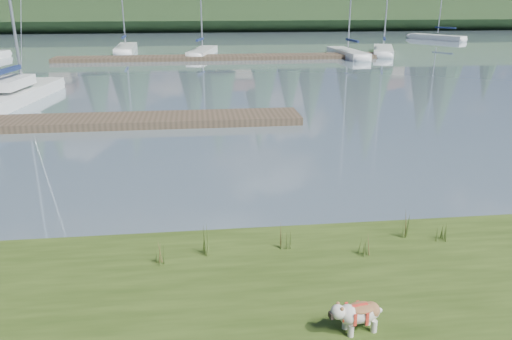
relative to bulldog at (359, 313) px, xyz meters
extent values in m
plane|color=gray|center=(-2.05, 34.93, -0.64)|extent=(200.00, 200.00, 0.00)
cube|color=#1D3118|center=(-2.05, 77.93, 1.86)|extent=(200.00, 20.00, 5.00)
cylinder|color=silver|center=(-0.14, -0.11, -0.20)|extent=(0.08, 0.08, 0.18)
cylinder|color=silver|center=(-0.17, 0.06, -0.20)|extent=(0.08, 0.08, 0.18)
cylinder|color=silver|center=(0.21, -0.05, -0.20)|extent=(0.08, 0.08, 0.18)
cylinder|color=silver|center=(0.18, 0.12, -0.20)|extent=(0.08, 0.08, 0.18)
ellipsoid|color=silver|center=(0.03, 0.01, -0.02)|extent=(0.62, 0.38, 0.27)
ellipsoid|color=#996339|center=(0.03, 0.01, 0.07)|extent=(0.45, 0.34, 0.10)
ellipsoid|color=silver|center=(-0.32, -0.05, 0.07)|extent=(0.24, 0.24, 0.20)
cube|color=black|center=(-0.40, -0.07, 0.04)|extent=(0.08, 0.11, 0.08)
cube|color=white|center=(-10.65, 19.24, -0.42)|extent=(2.64, 7.58, 0.70)
ellipsoid|color=white|center=(-10.16, 22.92, -0.42)|extent=(1.87, 2.22, 0.70)
cube|color=#16244C|center=(-10.79, 18.15, 0.91)|extent=(0.64, 3.37, 0.20)
cube|color=white|center=(-10.71, 18.82, 0.31)|extent=(1.52, 2.83, 0.45)
cube|color=#4C3D2C|center=(-6.05, 13.93, -0.49)|extent=(16.00, 2.00, 0.30)
cube|color=#4C3D2C|center=(-0.05, 34.93, -0.49)|extent=(26.00, 2.20, 0.30)
ellipsoid|color=white|center=(-18.02, 38.88, -0.42)|extent=(1.58, 1.84, 0.70)
cube|color=white|center=(-8.33, 41.42, -0.42)|extent=(1.83, 6.88, 0.70)
ellipsoid|color=white|center=(-8.47, 44.82, -0.42)|extent=(1.56, 1.92, 0.70)
cube|color=#16244C|center=(-8.29, 40.49, 0.76)|extent=(0.31, 2.72, 0.20)
cube|color=white|center=(-1.52, 37.70, -0.42)|extent=(2.79, 6.49, 0.70)
ellipsoid|color=white|center=(-0.83, 40.78, -0.42)|extent=(1.73, 1.99, 0.70)
cube|color=#16244C|center=(-1.71, 36.86, 0.76)|extent=(0.75, 2.50, 0.20)
cube|color=white|center=(10.41, 35.38, -0.42)|extent=(1.91, 6.64, 0.70)
ellipsoid|color=white|center=(10.20, 38.65, -0.42)|extent=(1.54, 1.88, 0.70)
cube|color=#16244C|center=(10.47, 34.49, 0.76)|extent=(0.37, 2.62, 0.20)
cube|color=white|center=(14.11, 37.10, -0.42)|extent=(3.79, 7.05, 0.70)
ellipsoid|color=white|center=(15.26, 40.37, -0.42)|extent=(2.05, 2.28, 0.70)
cube|color=#16244C|center=(13.79, 36.21, 0.76)|extent=(1.11, 2.66, 0.20)
cube|color=white|center=(25.60, 50.68, -0.42)|extent=(4.71, 6.21, 0.70)
ellipsoid|color=white|center=(23.86, 53.38, -0.42)|extent=(2.13, 2.24, 0.70)
cube|color=#16244C|center=(26.07, 49.94, 0.76)|extent=(1.55, 2.26, 0.20)
cone|color=#475B23|center=(-2.12, 2.49, 0.00)|extent=(0.03, 0.03, 0.57)
cone|color=brown|center=(-2.01, 2.42, -0.06)|extent=(0.03, 0.03, 0.46)
cone|color=#475B23|center=(-2.06, 2.52, 0.02)|extent=(0.03, 0.03, 0.63)
cone|color=brown|center=(-1.98, 2.46, -0.09)|extent=(0.03, 0.03, 0.40)
cone|color=#475B23|center=(-2.10, 2.41, -0.03)|extent=(0.03, 0.03, 0.51)
cone|color=#475B23|center=(-0.64, 2.55, -0.04)|extent=(0.03, 0.03, 0.50)
cone|color=brown|center=(-0.53, 2.48, -0.09)|extent=(0.03, 0.03, 0.40)
cone|color=#475B23|center=(-0.58, 2.58, -0.01)|extent=(0.03, 0.03, 0.55)
cone|color=brown|center=(-0.50, 2.52, -0.11)|extent=(0.03, 0.03, 0.35)
cone|color=#475B23|center=(-0.62, 2.47, -0.06)|extent=(0.03, 0.03, 0.45)
cone|color=#475B23|center=(1.72, 2.71, -0.02)|extent=(0.03, 0.03, 0.54)
cone|color=brown|center=(1.83, 2.64, -0.07)|extent=(0.03, 0.03, 0.43)
cone|color=#475B23|center=(1.78, 2.74, 0.01)|extent=(0.03, 0.03, 0.59)
cone|color=brown|center=(1.86, 2.68, -0.10)|extent=(0.03, 0.03, 0.38)
cone|color=#475B23|center=(1.74, 2.63, -0.05)|extent=(0.03, 0.03, 0.49)
cone|color=#475B23|center=(-2.88, 2.21, -0.08)|extent=(0.03, 0.03, 0.42)
cone|color=brown|center=(-2.77, 2.14, -0.12)|extent=(0.03, 0.03, 0.33)
cone|color=#475B23|center=(-2.82, 2.24, -0.06)|extent=(0.03, 0.03, 0.46)
cone|color=brown|center=(-2.74, 2.18, -0.14)|extent=(0.03, 0.03, 0.29)
cone|color=#475B23|center=(-2.86, 2.13, -0.10)|extent=(0.03, 0.03, 0.38)
cone|color=#475B23|center=(0.71, 2.08, -0.09)|extent=(0.03, 0.03, 0.40)
cone|color=brown|center=(0.82, 2.01, -0.13)|extent=(0.03, 0.03, 0.32)
cone|color=#475B23|center=(0.77, 2.11, -0.07)|extent=(0.03, 0.03, 0.45)
cone|color=brown|center=(0.85, 2.05, -0.15)|extent=(0.03, 0.03, 0.28)
cone|color=#475B23|center=(0.73, 2.00, -0.11)|extent=(0.03, 0.03, 0.36)
cone|color=#475B23|center=(2.34, 2.50, -0.06)|extent=(0.03, 0.03, 0.47)
cone|color=brown|center=(2.45, 2.43, -0.10)|extent=(0.03, 0.03, 0.37)
cone|color=#475B23|center=(2.40, 2.53, -0.03)|extent=(0.03, 0.03, 0.51)
cone|color=brown|center=(2.48, 2.47, -0.13)|extent=(0.03, 0.03, 0.33)
cone|color=#475B23|center=(2.36, 2.42, -0.08)|extent=(0.03, 0.03, 0.42)
cube|color=#33281C|center=(-2.05, 3.33, -0.57)|extent=(60.00, 0.50, 0.14)
camera|label=1|loc=(-2.10, -5.63, 4.12)|focal=35.00mm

